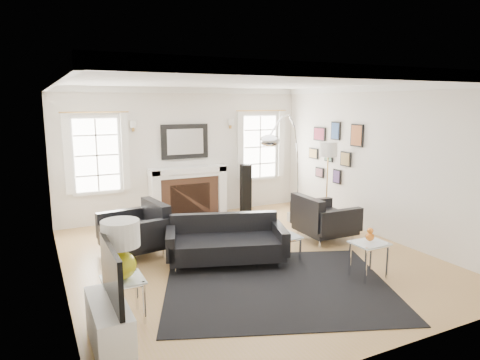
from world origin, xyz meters
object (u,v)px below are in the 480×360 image
armchair_left (137,231)px  armchair_right (322,219)px  fireplace (189,193)px  gourd_lamp (121,246)px  coffee_table (267,236)px  sofa (226,242)px  arc_floor_lamp (285,169)px

armchair_left → armchair_right: 3.29m
fireplace → gourd_lamp: (-2.20, -3.97, 0.36)m
coffee_table → gourd_lamp: size_ratio=1.26×
armchair_left → armchair_right: bearing=-12.7°
armchair_right → gourd_lamp: (-3.86, -1.40, 0.52)m
armchair_left → armchair_right: size_ratio=1.12×
fireplace → sofa: bearing=-97.9°
armchair_right → fireplace: bearing=122.8°
armchair_left → arc_floor_lamp: bearing=-3.7°
fireplace → coffee_table: fireplace is taller
armchair_left → arc_floor_lamp: size_ratio=0.49×
armchair_left → arc_floor_lamp: (2.74, -0.18, 0.88)m
fireplace → gourd_lamp: bearing=-119.0°
sofa → armchair_right: armchair_right is taller
coffee_table → arc_floor_lamp: size_ratio=0.37×
arc_floor_lamp → fireplace: bearing=120.4°
armchair_left → gourd_lamp: gourd_lamp is taller
fireplace → armchair_left: bearing=-130.0°
gourd_lamp → sofa: bearing=32.2°
armchair_left → coffee_table: armchair_left is taller
coffee_table → fireplace: bearing=96.1°
armchair_left → armchair_right: armchair_left is taller
armchair_left → fireplace: bearing=50.0°
fireplace → coffee_table: 2.91m
fireplace → armchair_right: fireplace is taller
gourd_lamp → arc_floor_lamp: bearing=29.8°
sofa → armchair_right: (2.05, 0.26, 0.06)m
sofa → coffee_table: (0.70, -0.05, 0.03)m
coffee_table → gourd_lamp: 2.79m
armchair_left → armchair_right: (3.21, -0.72, -0.01)m
fireplace → arc_floor_lamp: bearing=-59.6°
armchair_left → sofa: bearing=-40.2°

